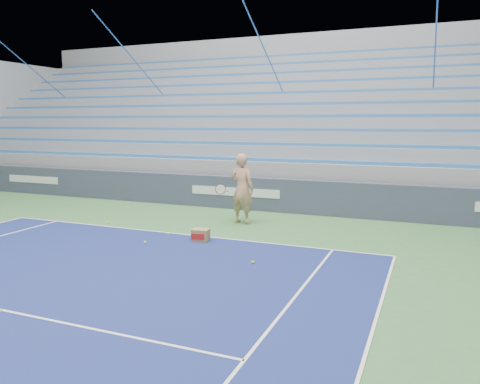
# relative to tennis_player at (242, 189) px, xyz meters

# --- Properties ---
(sponsor_barrier) EXTENTS (30.00, 0.32, 1.10)m
(sponsor_barrier) POSITION_rel_tennis_player_xyz_m (-1.06, 2.08, -0.47)
(sponsor_barrier) COLOR #383F55
(sponsor_barrier) RESTS_ON ground
(bleachers) EXTENTS (31.00, 9.15, 7.30)m
(bleachers) POSITION_rel_tennis_player_xyz_m (-1.06, 7.79, 1.33)
(bleachers) COLOR gray
(bleachers) RESTS_ON ground
(tennis_player) EXTENTS (1.02, 0.93, 2.04)m
(tennis_player) POSITION_rel_tennis_player_xyz_m (0.00, 0.00, 0.00)
(tennis_player) COLOR tan
(tennis_player) RESTS_ON ground
(ball_box) EXTENTS (0.47, 0.39, 0.31)m
(ball_box) POSITION_rel_tennis_player_xyz_m (-0.15, -2.36, -0.87)
(ball_box) COLOR olive
(ball_box) RESTS_ON ground
(tennis_ball_0) EXTENTS (0.07, 0.07, 0.07)m
(tennis_ball_0) POSITION_rel_tennis_player_xyz_m (-3.60, -1.53, -0.99)
(tennis_ball_0) COLOR #DBEE30
(tennis_ball_0) RESTS_ON ground
(tennis_ball_1) EXTENTS (0.07, 0.07, 0.07)m
(tennis_ball_1) POSITION_rel_tennis_player_xyz_m (-1.30, -3.08, -0.99)
(tennis_ball_1) COLOR #DBEE30
(tennis_ball_1) RESTS_ON ground
(tennis_ball_2) EXTENTS (0.07, 0.07, 0.07)m
(tennis_ball_2) POSITION_rel_tennis_player_xyz_m (-1.25, -2.07, -0.99)
(tennis_ball_2) COLOR #DBEE30
(tennis_ball_2) RESTS_ON ground
(tennis_ball_3) EXTENTS (0.07, 0.07, 0.07)m
(tennis_ball_3) POSITION_rel_tennis_player_xyz_m (1.72, -3.60, -0.99)
(tennis_ball_3) COLOR #DBEE30
(tennis_ball_3) RESTS_ON ground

